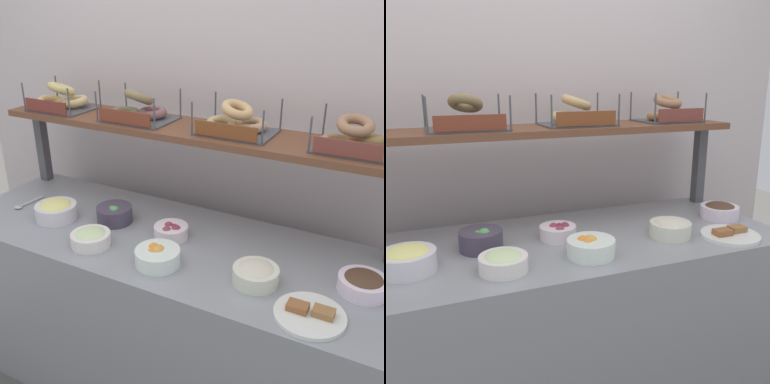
{
  "view_description": "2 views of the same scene",
  "coord_description": "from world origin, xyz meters",
  "views": [
    {
      "loc": [
        0.93,
        -1.45,
        1.83
      ],
      "look_at": [
        0.12,
        0.08,
        1.06
      ],
      "focal_mm": 42.11,
      "sensor_mm": 36.0,
      "label": 1
    },
    {
      "loc": [
        -0.46,
        -1.5,
        1.48
      ],
      "look_at": [
        0.14,
        0.03,
        1.04
      ],
      "focal_mm": 39.25,
      "sensor_mm": 36.0,
      "label": 2
    }
  ],
  "objects": [
    {
      "name": "shelf_riser_right",
      "position": [
        0.92,
        0.27,
        1.05
      ],
      "size": [
        0.05,
        0.05,
        0.4
      ],
      "primitive_type": "cube",
      "color": "#4C4C51",
      "rests_on": "deli_counter"
    },
    {
      "name": "bagel_basket_sesame",
      "position": [
        0.23,
        0.27,
        1.33
      ],
      "size": [
        0.32,
        0.24,
        0.14
      ],
      "color": "#4C4C51",
      "rests_on": "upper_shelf"
    },
    {
      "name": "bowl_scallion_spread",
      "position": [
        -0.22,
        -0.19,
        0.88
      ],
      "size": [
        0.17,
        0.17,
        0.07
      ],
      "color": "white",
      "rests_on": "deli_counter"
    },
    {
      "name": "serving_plate_white",
      "position": [
        0.72,
        -0.22,
        0.86
      ],
      "size": [
        0.24,
        0.24,
        0.04
      ],
      "color": "white",
      "rests_on": "deli_counter"
    },
    {
      "name": "bowl_veggie_mix",
      "position": [
        -0.26,
        0.03,
        0.89
      ],
      "size": [
        0.17,
        0.17,
        0.09
      ],
      "color": "#473D51",
      "rests_on": "deli_counter"
    },
    {
      "name": "bowl_potato_salad",
      "position": [
        0.49,
        -0.12,
        0.89
      ],
      "size": [
        0.17,
        0.17,
        0.08
      ],
      "color": "silver",
      "rests_on": "deli_counter"
    },
    {
      "name": "bagel_basket_poppy",
      "position": [
        -0.25,
        0.26,
        1.33
      ],
      "size": [
        0.32,
        0.26,
        0.16
      ],
      "color": "#4C4C51",
      "rests_on": "upper_shelf"
    },
    {
      "name": "back_wall",
      "position": [
        0.0,
        0.55,
        1.2
      ],
      "size": [
        3.15,
        0.06,
        2.4
      ],
      "primitive_type": "cube",
      "color": "beige",
      "rests_on": "ground_plane"
    },
    {
      "name": "bowl_egg_salad",
      "position": [
        -0.52,
        -0.07,
        0.89
      ],
      "size": [
        0.19,
        0.19,
        0.09
      ],
      "color": "white",
      "rests_on": "deli_counter"
    },
    {
      "name": "deli_counter",
      "position": [
        0.0,
        0.0,
        0.42
      ],
      "size": [
        1.95,
        0.7,
        0.85
      ],
      "primitive_type": "cube",
      "color": "gray",
      "rests_on": "ground_plane"
    },
    {
      "name": "bowl_chocolate_spread",
      "position": [
        0.85,
        0.01,
        0.89
      ],
      "size": [
        0.18,
        0.18,
        0.07
      ],
      "color": "white",
      "rests_on": "deli_counter"
    },
    {
      "name": "bowl_beet_salad",
      "position": [
        0.05,
        0.02,
        0.88
      ],
      "size": [
        0.15,
        0.15,
        0.07
      ],
      "color": "white",
      "rests_on": "deli_counter"
    },
    {
      "name": "bagel_basket_everything",
      "position": [
        0.71,
        0.27,
        1.33
      ],
      "size": [
        0.29,
        0.25,
        0.14
      ],
      "color": "#4C4C51",
      "rests_on": "upper_shelf"
    },
    {
      "name": "bowl_fruit_salad",
      "position": [
        0.11,
        -0.18,
        0.89
      ],
      "size": [
        0.18,
        0.18,
        0.08
      ],
      "color": "white",
      "rests_on": "deli_counter"
    },
    {
      "name": "upper_shelf",
      "position": [
        0.0,
        0.27,
        1.26
      ],
      "size": [
        1.91,
        0.32,
        0.03
      ],
      "primitive_type": "cube",
      "color": "brown",
      "rests_on": "shelf_riser_left"
    }
  ]
}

